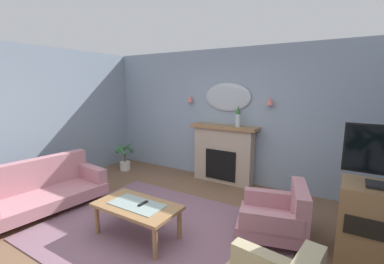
# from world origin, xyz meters

# --- Properties ---
(floor) EXTENTS (6.88, 6.01, 0.10)m
(floor) POSITION_xyz_m (0.00, 0.00, -0.05)
(floor) COLOR brown
(floor) RESTS_ON ground
(wall_back) EXTENTS (6.88, 0.10, 2.66)m
(wall_back) POSITION_xyz_m (0.00, 2.55, 1.33)
(wall_back) COLOR #8C9EB2
(wall_back) RESTS_ON ground
(wall_left) EXTENTS (0.10, 6.01, 2.66)m
(wall_left) POSITION_xyz_m (-2.99, 0.00, 1.33)
(wall_left) COLOR #8596A9
(wall_left) RESTS_ON ground
(patterned_rug) EXTENTS (3.20, 2.40, 0.01)m
(patterned_rug) POSITION_xyz_m (0.00, 0.20, 0.01)
(patterned_rug) COLOR #7F5B6B
(patterned_rug) RESTS_ON ground
(fireplace) EXTENTS (1.36, 0.36, 1.16)m
(fireplace) POSITION_xyz_m (-0.10, 2.33, 0.57)
(fireplace) COLOR tan
(fireplace) RESTS_ON ground
(mantel_vase_left) EXTENTS (0.10, 0.10, 0.40)m
(mantel_vase_left) POSITION_xyz_m (0.20, 2.30, 1.37)
(mantel_vase_left) COLOR silver
(mantel_vase_left) RESTS_ON fireplace
(wall_mirror) EXTENTS (0.96, 0.06, 0.56)m
(wall_mirror) POSITION_xyz_m (-0.10, 2.47, 1.71)
(wall_mirror) COLOR #B2BCC6
(wall_sconce_left) EXTENTS (0.14, 0.14, 0.14)m
(wall_sconce_left) POSITION_xyz_m (-0.95, 2.42, 1.66)
(wall_sconce_left) COLOR #D17066
(wall_sconce_right) EXTENTS (0.14, 0.14, 0.14)m
(wall_sconce_right) POSITION_xyz_m (0.75, 2.42, 1.66)
(wall_sconce_right) COLOR #D17066
(coffee_table) EXTENTS (1.10, 0.60, 0.45)m
(coffee_table) POSITION_xyz_m (-0.21, -0.04, 0.38)
(coffee_table) COLOR olive
(coffee_table) RESTS_ON ground
(tv_remote) EXTENTS (0.04, 0.16, 0.02)m
(tv_remote) POSITION_xyz_m (-0.14, 0.00, 0.45)
(tv_remote) COLOR black
(tv_remote) RESTS_ON coffee_table
(floral_couch) EXTENTS (1.04, 1.79, 0.76)m
(floral_couch) POSITION_xyz_m (-2.05, -0.24, 0.32)
(floral_couch) COLOR #B77A84
(floral_couch) RESTS_ON ground
(armchair_near_fireplace) EXTENTS (1.00, 0.98, 0.71)m
(armchair_near_fireplace) POSITION_xyz_m (1.34, 0.89, 0.31)
(armchair_near_fireplace) COLOR #B77A84
(armchair_near_fireplace) RESTS_ON ground
(tv_cabinet) EXTENTS (0.80, 0.57, 0.90)m
(tv_cabinet) POSITION_xyz_m (2.39, 0.90, 0.45)
(tv_cabinet) COLOR olive
(tv_cabinet) RESTS_ON ground
(potted_plant_small_fern) EXTENTS (0.35, 0.38, 0.70)m
(potted_plant_small_fern) POSITION_xyz_m (-2.34, 1.80, 0.31)
(potted_plant_small_fern) COLOR silver
(potted_plant_small_fern) RESTS_ON ground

